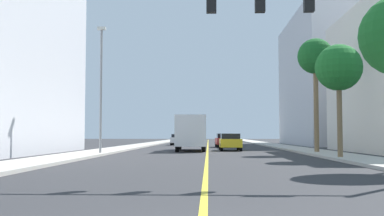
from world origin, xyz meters
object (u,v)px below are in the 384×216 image
traffic_signal_mast (335,23)px  car_white (178,139)px  delivery_truck (191,132)px  palm_far (315,58)px  palm_mid (339,69)px  car_red (224,140)px  street_lamp (101,83)px  car_yellow (230,142)px

traffic_signal_mast → car_white: size_ratio=2.11×
delivery_truck → palm_far: bearing=-32.4°
palm_mid → palm_far: bearing=86.2°
traffic_signal_mast → car_red: size_ratio=2.07×
street_lamp → car_yellow: street_lamp is taller
car_red → traffic_signal_mast: bearing=-88.9°
traffic_signal_mast → car_white: traffic_signal_mast is taller
delivery_truck → palm_mid: bearing=-57.7°
car_yellow → car_red: bearing=90.2°
palm_far → delivery_truck: (-9.16, 5.49, -5.28)m
traffic_signal_mast → street_lamp: bearing=125.3°
palm_far → delivery_truck: size_ratio=0.98×
traffic_signal_mast → palm_far: size_ratio=1.10×
palm_far → car_yellow: bearing=133.9°
car_yellow → car_red: car_red is taller
palm_far → car_red: bearing=110.2°
car_white → delivery_truck: size_ratio=0.51×
palm_far → car_yellow: (-5.85, 6.08, -6.08)m
delivery_truck → traffic_signal_mast: bearing=-78.5°
palm_mid → car_red: (-5.53, 23.80, -4.25)m
street_lamp → palm_far: 15.26m
traffic_signal_mast → car_yellow: traffic_signal_mast is taller
palm_mid → car_yellow: (-5.36, 13.54, -4.24)m
traffic_signal_mast → palm_mid: (3.20, 10.82, 0.10)m
palm_mid → car_yellow: bearing=111.6°
palm_far → delivery_truck: 11.92m
street_lamp → car_red: bearing=64.5°
street_lamp → palm_far: street_lamp is taller
traffic_signal_mast → palm_far: (3.69, 18.29, 1.93)m
palm_far → traffic_signal_mast: bearing=-101.4°
palm_far → car_yellow: size_ratio=1.98×
palm_far → car_white: (-11.63, 26.22, -6.09)m
palm_mid → car_white: size_ratio=1.46×
traffic_signal_mast → street_lamp: street_lamp is taller
palm_mid → car_red: 24.80m
palm_far → car_white: palm_far is taller
street_lamp → car_red: (8.92, 18.70, -4.09)m
car_white → car_red: bearing=-60.2°
car_yellow → street_lamp: bearing=-137.8°
delivery_truck → car_white: bearing=95.3°
street_lamp → palm_mid: (14.44, -5.09, 0.16)m
palm_mid → car_red: bearing=103.1°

